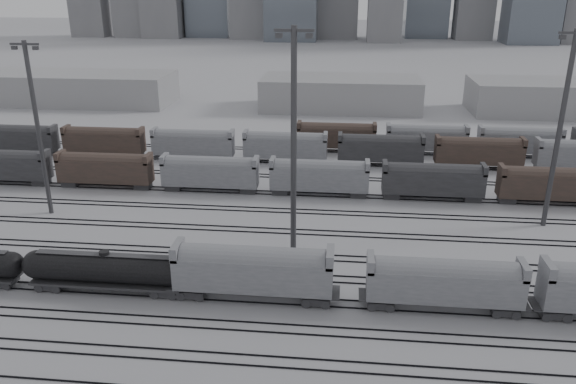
# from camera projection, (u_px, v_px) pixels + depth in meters

# --- Properties ---
(ground) EXTENTS (900.00, 900.00, 0.00)m
(ground) POSITION_uv_depth(u_px,v_px,m) (224.00, 303.00, 57.59)
(ground) COLOR silver
(ground) RESTS_ON ground
(tracks) EXTENTS (220.00, 71.50, 0.16)m
(tracks) POSITION_uv_depth(u_px,v_px,m) (252.00, 231.00, 73.84)
(tracks) COLOR black
(tracks) RESTS_ON ground
(tank_car_b) EXTENTS (18.26, 3.04, 4.51)m
(tank_car_b) POSITION_uv_depth(u_px,v_px,m) (106.00, 269.00, 58.85)
(tank_car_b) COLOR #27272A
(tank_car_b) RESTS_ON ground
(hopper_car_a) EXTENTS (16.33, 3.24, 5.84)m
(hopper_car_a) POSITION_uv_depth(u_px,v_px,m) (253.00, 268.00, 56.96)
(hopper_car_a) COLOR #27272A
(hopper_car_a) RESTS_ON ground
(hopper_car_b) EXTENTS (15.26, 3.03, 5.46)m
(hopper_car_b) POSITION_uv_depth(u_px,v_px,m) (444.00, 280.00, 55.16)
(hopper_car_b) COLOR #27272A
(hopper_car_b) RESTS_ON ground
(light_mast_b) EXTENTS (3.82, 0.61, 23.89)m
(light_mast_b) POSITION_uv_depth(u_px,v_px,m) (38.00, 126.00, 75.44)
(light_mast_b) COLOR #3D3D40
(light_mast_b) RESTS_ON ground
(light_mast_c) EXTENTS (4.27, 0.68, 26.66)m
(light_mast_c) POSITION_uv_depth(u_px,v_px,m) (294.00, 141.00, 62.79)
(light_mast_c) COLOR #3D3D40
(light_mast_c) RESTS_ON ground
(light_mast_d) EXTENTS (4.11, 0.66, 25.67)m
(light_mast_d) POSITION_uv_depth(u_px,v_px,m) (560.00, 127.00, 71.08)
(light_mast_d) COLOR #3D3D40
(light_mast_d) RESTS_ON ground
(bg_string_near) EXTENTS (151.00, 3.00, 5.60)m
(bg_string_near) POSITION_uv_depth(u_px,v_px,m) (319.00, 178.00, 85.58)
(bg_string_near) COLOR gray
(bg_string_near) RESTS_ON ground
(bg_string_mid) EXTENTS (151.00, 3.00, 5.60)m
(bg_string_mid) POSITION_uv_depth(u_px,v_px,m) (380.00, 150.00, 99.48)
(bg_string_mid) COLOR #27272A
(bg_string_mid) RESTS_ON ground
(bg_string_far) EXTENTS (66.00, 3.00, 5.60)m
(bg_string_far) POSITION_uv_depth(u_px,v_px,m) (473.00, 141.00, 105.19)
(bg_string_far) COLOR #49362E
(bg_string_far) RESTS_ON ground
(warehouse_left) EXTENTS (50.00, 18.00, 8.00)m
(warehouse_left) POSITION_uv_depth(u_px,v_px,m) (79.00, 88.00, 150.48)
(warehouse_left) COLOR #9C9C9F
(warehouse_left) RESTS_ON ground
(warehouse_mid) EXTENTS (40.00, 18.00, 8.00)m
(warehouse_mid) POSITION_uv_depth(u_px,v_px,m) (340.00, 93.00, 143.57)
(warehouse_mid) COLOR #9C9C9F
(warehouse_mid) RESTS_ON ground
(warehouse_right) EXTENTS (35.00, 18.00, 8.00)m
(warehouse_right) POSITION_uv_depth(u_px,v_px,m) (543.00, 97.00, 138.64)
(warehouse_right) COLOR #9C9C9F
(warehouse_right) RESTS_ON ground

